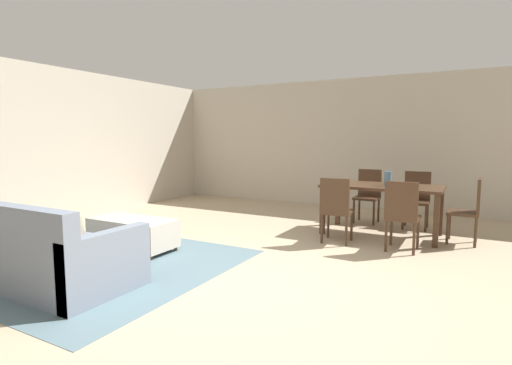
{
  "coord_description": "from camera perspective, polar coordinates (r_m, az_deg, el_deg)",
  "views": [
    {
      "loc": [
        1.97,
        -3.3,
        1.45
      ],
      "look_at": [
        -0.69,
        1.51,
        0.84
      ],
      "focal_mm": 27.73,
      "sensor_mm": 36.0,
      "label": 1
    }
  ],
  "objects": [
    {
      "name": "area_rug",
      "position": [
        5.09,
        -22.11,
        -10.7
      ],
      "size": [
        3.0,
        2.8,
        0.01
      ],
      "primitive_type": "cube",
      "color": "slate",
      "rests_on": "ground_plane"
    },
    {
      "name": "dining_chair_far_right",
      "position": [
        6.97,
        22.15,
        -1.85
      ],
      "size": [
        0.41,
        0.41,
        0.92
      ],
      "color": "#422B1C",
      "rests_on": "ground_plane"
    },
    {
      "name": "dining_table",
      "position": [
        6.25,
        17.7,
        -1.19
      ],
      "size": [
        1.71,
        0.9,
        0.76
      ],
      "color": "#422B1C",
      "rests_on": "ground_plane"
    },
    {
      "name": "ground_plane",
      "position": [
        4.11,
        -1.83,
        -14.37
      ],
      "size": [
        10.8,
        10.8,
        0.0
      ],
      "primitive_type": "plane",
      "color": "tan"
    },
    {
      "name": "vase_centerpiece",
      "position": [
        6.18,
        18.48,
        0.56
      ],
      "size": [
        0.1,
        0.1,
        0.21
      ],
      "primitive_type": "cylinder",
      "color": "slate",
      "rests_on": "dining_table"
    },
    {
      "name": "dining_chair_head_east",
      "position": [
        6.19,
        28.5,
        -3.13
      ],
      "size": [
        0.41,
        0.41,
        0.92
      ],
      "color": "#422B1C",
      "rests_on": "ground_plane"
    },
    {
      "name": "dining_chair_near_right",
      "position": [
        5.4,
        20.31,
        -4.03
      ],
      "size": [
        0.41,
        0.41,
        0.92
      ],
      "color": "#422B1C",
      "rests_on": "ground_plane"
    },
    {
      "name": "couch",
      "position": [
        4.6,
        -28.62,
        -9.09
      ],
      "size": [
        1.96,
        0.94,
        0.86
      ],
      "color": "slate",
      "rests_on": "ground_plane"
    },
    {
      "name": "ottoman_table",
      "position": [
        5.47,
        -17.34,
        -6.83
      ],
      "size": [
        1.15,
        0.54,
        0.41
      ],
      "color": "#B7AD9E",
      "rests_on": "ground_plane"
    },
    {
      "name": "dining_chair_far_left",
      "position": [
        7.18,
        15.86,
        -1.39
      ],
      "size": [
        0.41,
        0.41,
        0.92
      ],
      "color": "#422B1C",
      "rests_on": "ground_plane"
    },
    {
      "name": "dining_chair_near_left",
      "position": [
        5.59,
        11.46,
        -3.42
      ],
      "size": [
        0.43,
        0.43,
        0.92
      ],
      "color": "#422B1C",
      "rests_on": "ground_plane"
    },
    {
      "name": "wall_back",
      "position": [
        8.54,
        15.65,
        5.4
      ],
      "size": [
        9.0,
        0.12,
        2.7
      ],
      "primitive_type": "cube",
      "color": "#BCB2A0",
      "rests_on": "ground_plane"
    },
    {
      "name": "wall_left",
      "position": [
        7.51,
        -30.72,
        4.65
      ],
      "size": [
        0.12,
        11.0,
        2.7
      ],
      "primitive_type": "cube",
      "color": "#BCB2A0",
      "rests_on": "ground_plane"
    }
  ]
}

